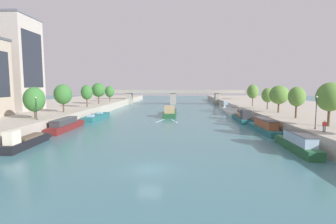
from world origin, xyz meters
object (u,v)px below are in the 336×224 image
(tree_left_midway, at_px, (34,99))
(tree_right_past_mid, at_px, (268,95))
(tree_right_far, at_px, (297,97))
(person_on_quay, at_px, (324,125))
(moored_boat_right_near, at_px, (242,117))
(tree_left_distant, at_px, (110,92))
(tree_right_distant, at_px, (279,95))
(moored_boat_left_end, at_px, (96,117))
(moored_boat_right_end, at_px, (224,107))
(lamppost_right_bank, at_px, (316,111))
(tree_left_end_of_row, at_px, (63,94))
(moored_boat_left_near, at_px, (26,141))
(lamppost_left_bank, at_px, (36,107))
(moored_boat_right_downstream, at_px, (231,111))
(moored_boat_right_midway, at_px, (297,143))
(tree_left_third, at_px, (98,90))
(tree_right_second, at_px, (253,91))
(moored_boat_left_gap_after, at_px, (66,125))
(bridge_far, at_px, (173,95))
(tree_left_past_mid, at_px, (87,92))
(moored_boat_right_lone, at_px, (264,126))
(barge_midriver, at_px, (170,112))
(tree_right_by_lamp, at_px, (330,97))

(tree_left_midway, height_order, tree_right_past_mid, tree_left_midway)
(tree_right_far, distance_m, person_on_quay, 15.95)
(moored_boat_right_near, relative_size, tree_left_distant, 2.34)
(person_on_quay, bearing_deg, tree_right_distant, 82.03)
(moored_boat_left_end, bearing_deg, tree_right_far, -19.16)
(moored_boat_right_end, relative_size, lamppost_right_bank, 2.11)
(moored_boat_right_end, relative_size, tree_left_end_of_row, 1.54)
(tree_left_midway, bearing_deg, moored_boat_left_near, -65.37)
(tree_left_midway, bearing_deg, moored_boat_left_end, 73.52)
(moored_boat_left_end, height_order, lamppost_left_bank, lamppost_left_bank)
(moored_boat_right_downstream, height_order, person_on_quay, person_on_quay)
(moored_boat_left_end, xyz_separation_m, moored_boat_right_midway, (38.24, -31.50, 0.48))
(tree_left_third, bearing_deg, lamppost_right_bank, -45.46)
(lamppost_left_bank, bearing_deg, person_on_quay, -12.72)
(moored_boat_right_midway, bearing_deg, tree_right_distant, 74.43)
(tree_right_second, bearing_deg, tree_left_midway, -146.57)
(tree_left_distant, bearing_deg, moored_boat_right_downstream, -24.58)
(moored_boat_right_end, height_order, tree_right_distant, tree_right_distant)
(moored_boat_left_gap_after, relative_size, moored_boat_right_near, 0.96)
(tree_right_distant, height_order, tree_right_second, tree_right_second)
(lamppost_right_bank, distance_m, bridge_far, 86.66)
(tree_left_third, bearing_deg, tree_left_past_mid, -87.24)
(tree_left_past_mid, bearing_deg, tree_right_distant, -13.94)
(moored_boat_right_downstream, height_order, tree_right_distant, tree_right_distant)
(moored_boat_left_gap_after, relative_size, tree_left_midway, 2.28)
(tree_right_far, relative_size, lamppost_left_bank, 1.43)
(moored_boat_right_lone, height_order, moored_boat_right_end, moored_boat_right_end)
(moored_boat_left_end, distance_m, tree_left_distant, 35.46)
(moored_boat_right_midway, distance_m, lamppost_right_bank, 6.44)
(tree_left_midway, distance_m, tree_right_far, 50.68)
(tree_right_past_mid, relative_size, tree_right_second, 0.86)
(moored_boat_left_gap_after, xyz_separation_m, tree_left_distant, (-5.29, 51.35, 5.44))
(moored_boat_right_downstream, bearing_deg, tree_left_midway, -142.93)
(moored_boat_right_end, relative_size, tree_left_distant, 1.65)
(barge_midriver, relative_size, moored_boat_right_end, 1.80)
(tree_left_third, distance_m, person_on_quay, 70.18)
(tree_left_third, bearing_deg, moored_boat_right_downstream, -7.82)
(moored_boat_right_near, distance_m, moored_boat_right_downstream, 16.35)
(lamppost_right_bank, bearing_deg, tree_right_far, 77.34)
(tree_left_past_mid, relative_size, tree_right_distant, 1.02)
(moored_boat_right_lone, bearing_deg, tree_right_distant, 59.53)
(tree_right_by_lamp, bearing_deg, bridge_far, 108.10)
(moored_boat_left_gap_after, bearing_deg, moored_boat_left_near, -87.45)
(tree_right_past_mid, bearing_deg, tree_right_far, -93.07)
(bridge_far, bearing_deg, moored_boat_right_midway, -77.49)
(moored_boat_right_near, relative_size, tree_left_third, 2.00)
(lamppost_right_bank, bearing_deg, tree_left_end_of_row, 155.38)
(tree_left_end_of_row, bearing_deg, tree_right_distant, 1.48)
(tree_left_midway, bearing_deg, bridge_far, 71.62)
(tree_left_midway, height_order, tree_left_third, tree_left_third)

